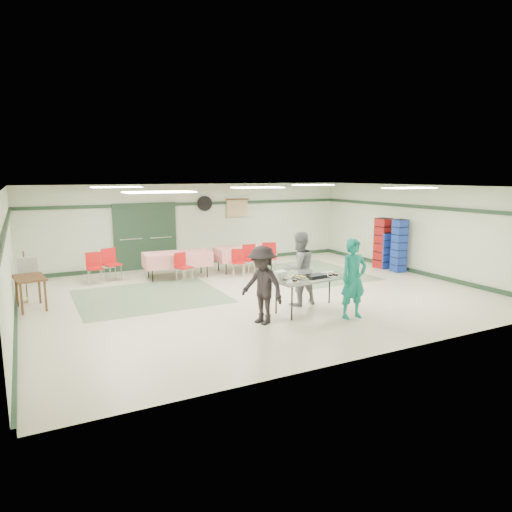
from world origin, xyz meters
name	(u,v)px	position (x,y,z in m)	size (l,w,h in m)	color
floor	(258,294)	(0.00, 0.00, 0.00)	(11.00, 11.00, 0.00)	beige
ceiling	(258,187)	(0.00, 0.00, 2.70)	(11.00, 11.00, 0.00)	silver
wall_back	(196,224)	(0.00, 4.50, 1.35)	(11.00, 11.00, 0.00)	beige
wall_front	(384,276)	(0.00, -4.50, 1.35)	(11.00, 11.00, 0.00)	beige
wall_left	(8,260)	(-5.50, 0.00, 1.35)	(9.00, 9.00, 0.00)	beige
wall_right	(418,230)	(5.50, 0.00, 1.35)	(9.00, 9.00, 0.00)	beige
trim_back	(196,204)	(0.00, 4.47, 2.05)	(11.00, 0.06, 0.10)	#1D3622
baseboard_back	(197,262)	(0.00, 4.47, 0.06)	(11.00, 0.06, 0.12)	#1D3622
trim_left	(6,224)	(-5.47, 0.00, 2.05)	(9.00, 0.06, 0.10)	#1D3622
baseboard_left	(16,323)	(-5.47, 0.00, 0.06)	(9.00, 0.06, 0.12)	#1D3622
trim_right	(419,207)	(5.47, 0.00, 2.05)	(9.00, 0.06, 0.10)	#1D3622
baseboard_right	(415,271)	(5.47, 0.00, 0.06)	(9.00, 0.06, 0.12)	#1D3622
green_patch_a	(150,296)	(-2.50, 1.00, 0.00)	(3.50, 3.00, 0.01)	#627C5B
green_patch_b	(315,272)	(2.80, 1.50, 0.00)	(2.50, 3.50, 0.01)	#627C5B
double_door_left	(131,238)	(-2.20, 4.44, 1.05)	(0.90, 0.06, 2.10)	gray
double_door_right	(160,236)	(-1.25, 4.44, 1.05)	(0.90, 0.06, 2.10)	gray
door_frame	(146,237)	(-1.73, 4.42, 1.05)	(2.00, 0.03, 2.15)	#1D3622
wall_fan	(205,203)	(0.30, 4.44, 2.05)	(0.50, 0.50, 0.10)	black
scroll_banner	(237,208)	(1.50, 4.44, 1.85)	(0.80, 0.02, 0.60)	tan
serving_table	(312,280)	(0.37, -1.89, 0.71)	(1.81, 0.86, 0.76)	#B3B3AE
sheet_tray_right	(334,275)	(0.90, -1.95, 0.77)	(0.57, 0.43, 0.02)	silver
sheet_tray_mid	(304,277)	(0.20, -1.83, 0.77)	(0.61, 0.46, 0.02)	silver
sheet_tray_left	(294,281)	(-0.19, -2.03, 0.77)	(0.55, 0.42, 0.02)	silver
baking_pan	(315,276)	(0.41, -1.95, 0.80)	(0.44, 0.28, 0.08)	black
foam_box_stack	(280,276)	(-0.39, -1.80, 0.86)	(0.22, 0.20, 0.20)	white
volunteer_teal	(354,279)	(0.87, -2.67, 0.84)	(0.62, 0.40, 1.69)	#13877B
volunteer_grey	(299,269)	(0.40, -1.31, 0.86)	(0.83, 0.65, 1.71)	gray
volunteer_dark	(262,285)	(-1.00, -2.13, 0.80)	(1.03, 0.59, 1.59)	black
dining_table_a	(245,253)	(0.97, 2.75, 0.57)	(1.87, 0.86, 0.77)	red
dining_table_b	(177,259)	(-1.23, 2.75, 0.57)	(1.98, 0.98, 0.77)	red
chair_a	(250,256)	(0.88, 2.18, 0.56)	(0.45, 0.45, 0.91)	red
chair_b	(238,260)	(0.46, 2.17, 0.49)	(0.48, 0.48, 0.80)	red
chair_c	(269,254)	(1.53, 2.18, 0.57)	(0.57, 0.57, 0.92)	red
chair_d	(182,264)	(-1.27, 2.17, 0.51)	(0.50, 0.50, 0.83)	red
chair_loose_a	(111,261)	(-3.04, 3.23, 0.57)	(0.55, 0.55, 0.93)	red
chair_loose_b	(94,265)	(-3.52, 3.03, 0.54)	(0.41, 0.41, 0.88)	red
crate_stack_blue_a	(384,250)	(5.15, 1.03, 0.59)	(0.36, 0.36, 1.17)	#1A35A0
crate_stack_red	(383,243)	(5.15, 1.12, 0.81)	(0.42, 0.42, 1.63)	#A01710
crate_stack_blue_b	(399,246)	(5.15, 0.39, 0.82)	(0.36, 0.36, 1.65)	#1A35A0
printer_table	(30,281)	(-5.15, 1.15, 0.65)	(0.71, 0.99, 0.74)	brown
office_printer	(28,264)	(-5.15, 1.84, 0.92)	(0.44, 0.38, 0.34)	#AAAAA6
broom	(25,276)	(-5.23, 1.86, 0.63)	(0.03, 0.03, 1.22)	brown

